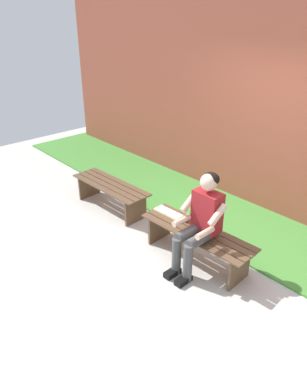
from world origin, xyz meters
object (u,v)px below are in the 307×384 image
Objects in this scene: bench_far at (111,190)px; apple at (186,219)px; person_seated at (200,220)px; bench_near at (196,238)px; book_open at (168,213)px.

bench_far is 17.84× the size of apple.
bench_near is at bearing -39.89° from person_seated.
book_open is at bearing -3.92° from bench_near.
bench_near is 0.29m from apple.
bench_near is 1.79m from bench_far.
apple is (0.24, -0.06, 0.14)m from bench_near.
person_seated is at bearing 166.03° from book_open.
bench_near is at bearing 165.54° from apple.
apple is at bearing -14.46° from bench_near.
bench_far is 1.94m from person_seated.
bench_far is at bearing -0.62° from book_open.
bench_far is 3.41× the size of book_open.
book_open reaches higher than bench_far.
bench_near is 0.55m from book_open.
bench_far is at bearing 2.29° from apple.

